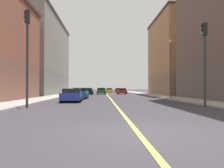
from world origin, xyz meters
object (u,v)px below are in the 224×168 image
traffic_light_right_near (27,45)px  car_green (101,91)px  car_yellow (109,90)px  car_black (88,91)px  car_red (122,91)px  building_right_midblock (32,57)px  car_blue (72,95)px  car_maroon (118,90)px  traffic_light_left_near (204,52)px  street_lamp_left_near (170,62)px  building_left_mid (185,56)px  car_teal (80,93)px

traffic_light_right_near → car_green: (4.96, 33.29, -3.58)m
car_yellow → car_black: size_ratio=0.92×
traffic_light_right_near → car_red: size_ratio=1.63×
building_right_midblock → car_red: (18.06, 3.50, -6.84)m
car_black → car_green: bearing=54.6°
car_yellow → car_red: (2.22, -15.29, -0.02)m
building_right_midblock → car_green: (13.65, 2.78, -6.80)m
car_blue → traffic_light_right_near: bearing=-108.0°
car_blue → car_green: bearing=84.0°
car_maroon → traffic_light_left_near: bearing=-87.5°
car_black → car_blue: (-0.21, -22.96, -0.01)m
car_red → car_blue: 28.22m
building_right_midblock → street_lamp_left_near: size_ratio=3.63×
building_right_midblock → traffic_light_left_near: size_ratio=4.28×
building_left_mid → car_teal: (-18.56, -14.66, -6.76)m
building_left_mid → car_teal: bearing=-141.7°
traffic_light_right_near → car_blue: size_ratio=1.56×
car_blue → street_lamp_left_near: bearing=23.4°
car_green → building_right_midblock: bearing=-168.5°
traffic_light_left_near → street_lamp_left_near: (1.02, 11.52, 0.56)m
car_maroon → car_blue: 46.78m
street_lamp_left_near → car_red: street_lamp_left_near is taller
car_yellow → traffic_light_right_near: bearing=-98.2°
car_red → car_black: car_black is taller
street_lamp_left_near → car_blue: size_ratio=1.64×
car_yellow → car_black: (-4.75, -19.62, 0.02)m
building_left_mid → car_yellow: bearing=122.9°
car_red → car_black: (-6.97, -4.33, 0.04)m
car_teal → car_blue: (-0.22, -6.51, -0.03)m
traffic_light_left_near → car_black: bearing=108.4°
traffic_light_right_near → car_black: traffic_light_right_near is taller
traffic_light_right_near → street_lamp_left_near: size_ratio=0.95×
building_right_midblock → car_red: 19.63m
building_right_midblock → car_blue: 27.04m
building_right_midblock → car_green: size_ratio=6.17×
traffic_light_right_near → car_yellow: (7.14, 49.30, -3.60)m
car_yellow → car_maroon: (2.75, 3.55, -0.02)m
traffic_light_left_near → car_yellow: 49.66m
traffic_light_left_near → car_red: size_ratio=1.45×
car_blue → car_yellow: bearing=83.4°
building_left_mid → car_blue: building_left_mid is taller
traffic_light_left_near → car_green: bearing=102.3°
car_maroon → car_green: size_ratio=1.09×
car_black → car_teal: bearing=-90.0°
car_green → car_blue: bearing=-96.0°
car_black → car_red: bearing=31.8°
traffic_light_left_near → car_maroon: (-2.35, 52.85, -3.21)m
building_right_midblock → street_lamp_left_near: (21.96, -18.99, -3.07)m
street_lamp_left_near → car_green: 23.60m
building_left_mid → car_black: building_left_mid is taller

